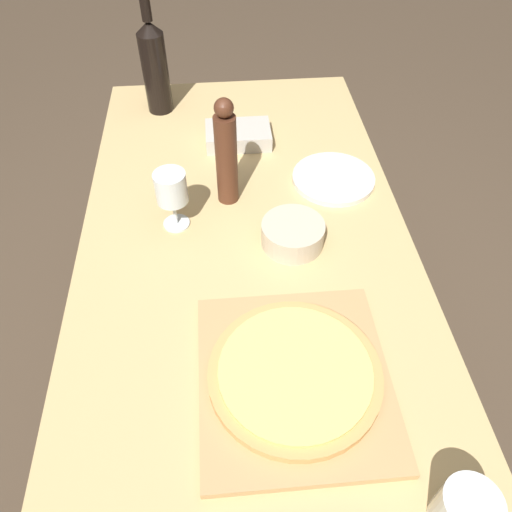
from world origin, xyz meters
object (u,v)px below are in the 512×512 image
pizza (295,373)px  pepper_mill (226,155)px  wine_bottle (155,66)px  wine_glass (171,190)px  small_bowl (293,234)px

pizza → pepper_mill: pepper_mill is taller
wine_bottle → wine_glass: bearing=-83.6°
pizza → wine_glass: bearing=116.9°
wine_glass → pizza: bearing=-63.1°
wine_glass → small_bowl: wine_glass is taller
pizza → pepper_mill: (-0.09, 0.52, 0.10)m
pizza → wine_bottle: bearing=106.2°
small_bowl → wine_bottle: bearing=118.0°
pepper_mill → wine_glass: 0.15m
pepper_mill → pizza: bearing=-79.8°
wine_glass → wine_bottle: bearing=96.4°
wine_bottle → small_bowl: (0.32, -0.60, -0.11)m
wine_glass → small_bowl: size_ratio=1.04×
pepper_mill → small_bowl: bearing=-50.9°
wine_glass → small_bowl: (0.26, -0.09, -0.08)m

